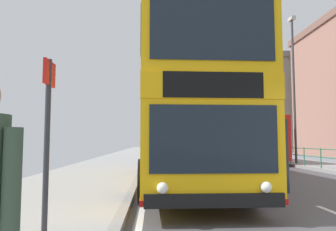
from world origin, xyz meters
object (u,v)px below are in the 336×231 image
(background_bus_far_lane, at_px, (245,139))
(background_building_02, at_px, (286,108))
(bus_stop_sign_near, at_px, (47,125))
(street_lamp_far_side, at_px, (294,79))
(double_decker_bus_main, at_px, (182,115))

(background_bus_far_lane, relative_size, background_building_02, 0.52)
(bus_stop_sign_near, bearing_deg, street_lamp_far_side, 54.96)
(bus_stop_sign_near, bearing_deg, double_decker_bus_main, 67.97)
(double_decker_bus_main, xyz_separation_m, background_bus_far_lane, (5.48, 11.53, -0.71))
(background_bus_far_lane, xyz_separation_m, bus_stop_sign_near, (-7.94, -17.61, 0.06))
(double_decker_bus_main, bearing_deg, bus_stop_sign_near, -112.03)
(background_bus_far_lane, xyz_separation_m, street_lamp_far_side, (2.18, -3.19, 3.68))
(double_decker_bus_main, distance_m, background_building_02, 42.04)
(bus_stop_sign_near, height_order, background_building_02, background_building_02)
(background_bus_far_lane, bearing_deg, background_building_02, 61.64)
(background_bus_far_lane, distance_m, street_lamp_far_side, 5.33)
(background_building_02, bearing_deg, background_bus_far_lane, -118.36)
(background_bus_far_lane, height_order, bus_stop_sign_near, background_bus_far_lane)
(street_lamp_far_side, bearing_deg, background_bus_far_lane, 124.36)
(background_bus_far_lane, bearing_deg, double_decker_bus_main, -115.41)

